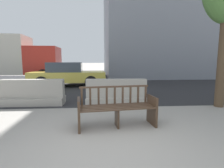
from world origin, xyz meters
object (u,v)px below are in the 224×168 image
delivery_truck (3,57)px  jersey_barrier_left (33,94)px  car_taxi_near (68,74)px  street_bench (117,109)px  jersey_barrier_centre (116,94)px

delivery_truck → jersey_barrier_left: bearing=-56.7°
jersey_barrier_left → car_taxi_near: car_taxi_near is taller
car_taxi_near → delivery_truck: delivery_truck is taller
street_bench → jersey_barrier_centre: size_ratio=0.86×
street_bench → car_taxi_near: 6.75m
delivery_truck → street_bench: bearing=-51.5°
jersey_barrier_centre → car_taxi_near: bearing=118.4°
jersey_barrier_centre → delivery_truck: bearing=137.0°
delivery_truck → jersey_barrier_centre: bearing=-43.0°
jersey_barrier_left → car_taxi_near: bearing=84.8°
street_bench → jersey_barrier_centre: bearing=84.8°
jersey_barrier_left → delivery_truck: size_ratio=0.29×
jersey_barrier_left → delivery_truck: delivery_truck is taller
street_bench → car_taxi_near: (-2.18, 6.38, 0.27)m
car_taxi_near → jersey_barrier_left: bearing=-95.2°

